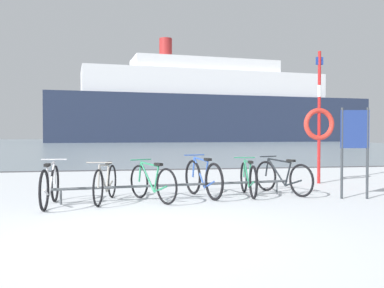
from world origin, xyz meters
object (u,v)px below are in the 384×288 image
object	(u,v)px
bicycle_1	(106,183)
info_sign	(355,138)
bicycle_4	(248,179)
bicycle_5	(282,177)
rescue_post	(319,122)
bicycle_0	(50,185)
ferry_ship	(210,108)
bicycle_2	(152,183)
bicycle_3	(203,178)

from	to	relation	value
bicycle_1	info_sign	xyz separation A→B (m)	(4.84, -0.49, 0.85)
bicycle_4	bicycle_5	world-z (taller)	bicycle_5
rescue_post	bicycle_0	bearing A→B (deg)	-159.28
ferry_ship	bicycle_2	bearing A→B (deg)	-103.76
bicycle_1	bicycle_2	world-z (taller)	same
bicycle_1	bicycle_4	size ratio (longest dim) A/B	1.04
ferry_ship	bicycle_0	bearing A→B (deg)	-105.16
bicycle_4	info_sign	xyz separation A→B (m)	(1.93, -0.81, 0.86)
bicycle_3	rescue_post	bearing A→B (deg)	27.77
bicycle_2	bicycle_3	size ratio (longest dim) A/B	0.90
bicycle_2	bicycle_4	world-z (taller)	bicycle_2
bicycle_1	bicycle_5	size ratio (longest dim) A/B	1.03
ferry_ship	bicycle_1	bearing A→B (deg)	-104.47
bicycle_2	bicycle_5	size ratio (longest dim) A/B	0.89
bicycle_4	bicycle_0	bearing A→B (deg)	-170.60
bicycle_5	rescue_post	xyz separation A→B (m)	(1.69, 1.66, 1.25)
bicycle_0	ferry_ship	distance (m)	70.48
bicycle_5	bicycle_1	bearing A→B (deg)	-173.56
bicycle_3	ferry_ship	bearing A→B (deg)	77.03
bicycle_3	bicycle_2	bearing A→B (deg)	-162.53
bicycle_0	bicycle_5	bearing A→B (deg)	9.01
bicycle_3	ferry_ship	xyz separation A→B (m)	(15.49, 67.22, 5.76)
bicycle_2	rescue_post	size ratio (longest dim) A/B	0.43
info_sign	bicycle_1	bearing A→B (deg)	174.19
bicycle_1	bicycle_2	size ratio (longest dim) A/B	1.16
bicycle_5	bicycle_2	bearing A→B (deg)	-170.08
bicycle_2	info_sign	xyz separation A→B (m)	(3.96, -0.41, 0.85)
bicycle_3	rescue_post	world-z (taller)	rescue_post
bicycle_1	bicycle_4	world-z (taller)	bicycle_1
bicycle_5	info_sign	bearing A→B (deg)	-38.88
bicycle_0	bicycle_3	distance (m)	2.94
bicycle_3	bicycle_4	distance (m)	0.98
bicycle_1	rescue_post	bearing A→B (deg)	21.09
bicycle_2	ferry_ship	size ratio (longest dim) A/B	0.03
info_sign	bicycle_3	bearing A→B (deg)	165.58
bicycle_0	rescue_post	size ratio (longest dim) A/B	0.49
bicycle_1	ferry_ship	bearing A→B (deg)	75.53
bicycle_1	rescue_post	distance (m)	5.92
bicycle_5	bicycle_3	bearing A→B (deg)	-174.76
bicycle_0	bicycle_2	world-z (taller)	bicycle_0
rescue_post	bicycle_5	bearing A→B (deg)	-135.48
bicycle_2	bicycle_0	bearing A→B (deg)	-172.41
bicycle_2	bicycle_3	xyz separation A→B (m)	(1.06, 0.33, 0.03)
bicycle_1	bicycle_0	bearing A→B (deg)	-161.44
bicycle_4	ferry_ship	size ratio (longest dim) A/B	0.03
bicycle_2	bicycle_5	xyz separation A→B (m)	(2.84, 0.50, 0.00)
info_sign	ferry_ship	bearing A→B (deg)	79.51
bicycle_3	bicycle_4	size ratio (longest dim) A/B	1.00
bicycle_5	info_sign	world-z (taller)	info_sign
bicycle_3	info_sign	world-z (taller)	info_sign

